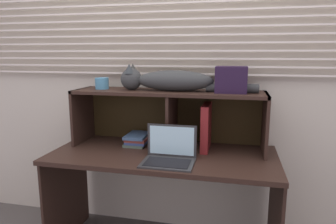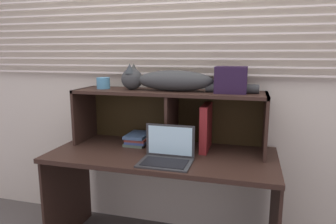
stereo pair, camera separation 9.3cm
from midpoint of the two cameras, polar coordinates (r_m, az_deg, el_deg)
The scene contains 9 objects.
back_panel_with_blinds at distance 2.32m, azimuth 2.59°, elevation 7.93°, with size 4.40×0.08×2.50m.
desk at distance 2.11m, azimuth 0.16°, elevation -11.13°, with size 1.49×0.66×0.72m.
hutch_shelf_unit at distance 2.17m, azimuth 1.53°, elevation 1.02°, with size 1.33×0.34×0.40m.
cat at distance 2.11m, azimuth 1.34°, elevation 5.90°, with size 0.95×0.17×0.19m.
laptop at distance 1.89m, azimuth 1.23°, elevation -7.92°, with size 0.31×0.23×0.22m.
binder_upright at distance 2.11m, azimuth 8.33°, elevation -2.82°, with size 0.05×0.27×0.32m, color maroon.
book_stack at distance 2.25m, azimuth -4.36°, elevation -5.00°, with size 0.16×0.23×0.08m.
small_basket at distance 2.28m, azimuth -10.81°, elevation 5.30°, with size 0.10×0.10×0.08m, color teal.
storage_box at distance 2.05m, azimuth 12.95°, elevation 5.87°, with size 0.20×0.17×0.17m, color black.
Camera 2 is at (0.56, -1.70, 1.38)m, focal length 32.74 mm.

